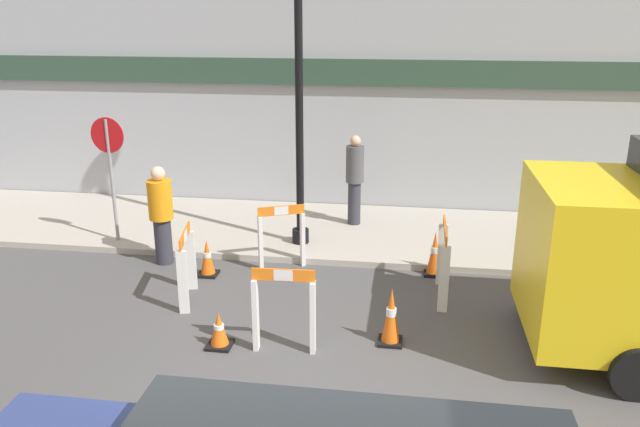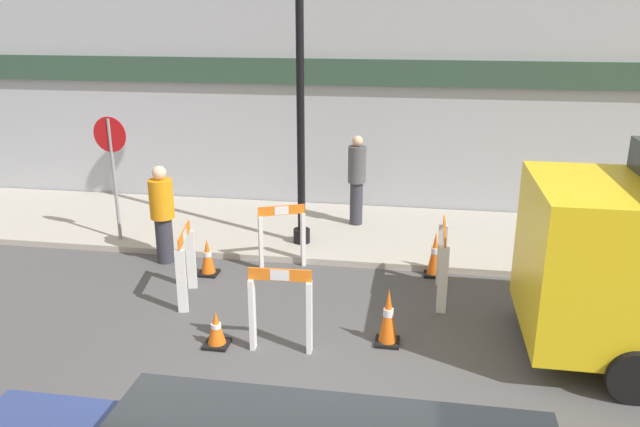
# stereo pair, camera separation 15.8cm
# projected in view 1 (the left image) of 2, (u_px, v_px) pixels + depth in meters

# --- Properties ---
(sidewalk_slab) EXTENTS (18.00, 3.05, 0.11)m
(sidewalk_slab) POSITION_uv_depth(u_px,v_px,m) (358.00, 232.00, 11.47)
(sidewalk_slab) COLOR #ADA89E
(sidewalk_slab) RESTS_ON ground_plane
(storefront_facade) EXTENTS (18.00, 0.22, 5.50)m
(storefront_facade) POSITION_uv_depth(u_px,v_px,m) (368.00, 74.00, 12.13)
(storefront_facade) COLOR #A3A8B2
(storefront_facade) RESTS_ON ground_plane
(streetlamp_post) EXTENTS (0.44, 0.44, 6.13)m
(streetlamp_post) POSITION_uv_depth(u_px,v_px,m) (298.00, 7.00, 9.62)
(streetlamp_post) COLOR black
(streetlamp_post) RESTS_ON sidewalk_slab
(stop_sign) EXTENTS (0.60, 0.07, 2.16)m
(stop_sign) POSITION_uv_depth(u_px,v_px,m) (110.00, 159.00, 10.49)
(stop_sign) COLOR gray
(stop_sign) RESTS_ON sidewalk_slab
(barricade_0) EXTENTS (0.14, 0.97, 1.10)m
(barricade_0) POSITION_uv_depth(u_px,v_px,m) (443.00, 258.00, 8.82)
(barricade_0) COLOR white
(barricade_0) RESTS_ON ground_plane
(barricade_1) EXTENTS (0.74, 0.42, 1.03)m
(barricade_1) POSITION_uv_depth(u_px,v_px,m) (282.00, 235.00, 9.89)
(barricade_1) COLOR white
(barricade_1) RESTS_ON ground_plane
(barricade_2) EXTENTS (0.29, 0.85, 1.06)m
(barricade_2) POSITION_uv_depth(u_px,v_px,m) (187.00, 263.00, 8.73)
(barricade_2) COLOR white
(barricade_2) RESTS_ON ground_plane
(barricade_3) EXTENTS (0.76, 0.16, 1.07)m
(barricade_3) POSITION_uv_depth(u_px,v_px,m) (284.00, 308.00, 7.42)
(barricade_3) COLOR white
(barricade_3) RESTS_ON ground_plane
(traffic_cone_0) EXTENTS (0.30, 0.30, 0.59)m
(traffic_cone_0) POSITION_uv_depth(u_px,v_px,m) (207.00, 258.00, 9.66)
(traffic_cone_0) COLOR black
(traffic_cone_0) RESTS_ON ground_plane
(traffic_cone_1) EXTENTS (0.30, 0.30, 0.72)m
(traffic_cone_1) POSITION_uv_depth(u_px,v_px,m) (435.00, 254.00, 9.66)
(traffic_cone_1) COLOR black
(traffic_cone_1) RESTS_ON ground_plane
(traffic_cone_2) EXTENTS (0.30, 0.30, 0.74)m
(traffic_cone_2) POSITION_uv_depth(u_px,v_px,m) (391.00, 317.00, 7.66)
(traffic_cone_2) COLOR black
(traffic_cone_2) RESTS_ON ground_plane
(traffic_cone_3) EXTENTS (0.30, 0.30, 0.46)m
(traffic_cone_3) POSITION_uv_depth(u_px,v_px,m) (219.00, 330.00, 7.62)
(traffic_cone_3) COLOR black
(traffic_cone_3) RESTS_ON ground_plane
(person_worker) EXTENTS (0.46, 0.46, 1.62)m
(person_worker) POSITION_uv_depth(u_px,v_px,m) (161.00, 213.00, 9.97)
(person_worker) COLOR #33333D
(person_worker) RESTS_ON ground_plane
(person_pedestrian) EXTENTS (0.42, 0.42, 1.68)m
(person_pedestrian) POSITION_uv_depth(u_px,v_px,m) (355.00, 177.00, 11.50)
(person_pedestrian) COLOR #33333D
(person_pedestrian) RESTS_ON sidewalk_slab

